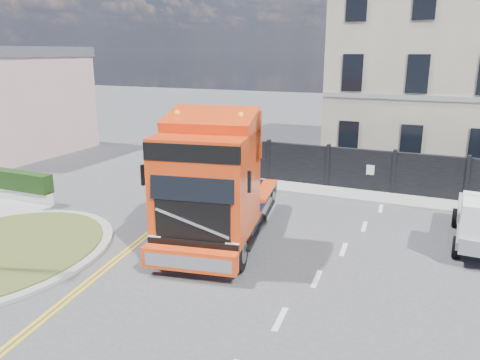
% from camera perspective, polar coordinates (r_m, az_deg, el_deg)
% --- Properties ---
extents(ground, '(120.00, 120.00, 0.00)m').
position_cam_1_polar(ground, '(15.15, -1.30, -9.29)').
color(ground, '#424244').
rests_on(ground, ground).
extents(seaside_bldg_pink, '(8.00, 8.00, 6.00)m').
position_cam_1_polar(seaside_bldg_pink, '(33.74, -26.83, 8.14)').
color(seaside_bldg_pink, '#C49D99').
rests_on(seaside_bldg_pink, ground).
extents(hoarding_fence, '(18.80, 0.25, 2.00)m').
position_cam_1_polar(hoarding_fence, '(22.14, 24.74, 0.05)').
color(hoarding_fence, black).
rests_on(hoarding_fence, ground).
extents(georgian_building, '(12.30, 10.30, 12.80)m').
position_cam_1_polar(georgian_building, '(28.98, 24.61, 12.98)').
color(georgian_building, beige).
rests_on(georgian_building, ground).
extents(pavement_far, '(20.00, 1.60, 0.12)m').
position_cam_1_polar(pavement_far, '(21.51, 23.02, -2.79)').
color(pavement_far, gray).
rests_on(pavement_far, ground).
extents(truck, '(4.07, 7.84, 4.47)m').
position_cam_1_polar(truck, '(15.27, -3.23, -1.06)').
color(truck, black).
rests_on(truck, ground).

